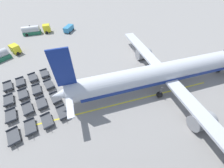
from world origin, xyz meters
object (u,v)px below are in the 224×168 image
at_px(airplane, 171,71).
at_px(baggage_dolly_row_near_col_b, 9,100).
at_px(fuel_tanker_primary, 35,30).
at_px(baggage_dolly_row_mid_b_col_b, 37,90).
at_px(fuel_tanker_secondary, 3,54).
at_px(baggage_dolly_row_mid_b_col_d, 47,121).
at_px(baggage_dolly_row_mid_b_col_c, 42,103).
at_px(baggage_dolly_row_mid_a_col_b, 23,94).
at_px(baggage_dolly_row_mid_a_col_d, 30,127).
at_px(baggage_dolly_row_near_col_a, 8,86).
at_px(baggage_dolly_row_mid_a_col_a, 20,82).
at_px(baggage_dolly_row_far_col_b, 49,85).
at_px(baggage_dolly_row_far_col_c, 56,98).
at_px(service_van, 69,29).
at_px(baggage_dolly_row_near_col_d, 14,137).
at_px(baggage_dolly_row_mid_b_col_a, 33,78).
at_px(baggage_dolly_row_mid_a_col_c, 28,109).
at_px(baggage_dolly_row_far_col_a, 45,74).
at_px(baggage_dolly_row_near_col_c, 11,116).
at_px(baggage_dolly_row_far_col_d, 63,112).

bearing_deg(airplane, baggage_dolly_row_near_col_b, -100.51).
bearing_deg(fuel_tanker_primary, baggage_dolly_row_mid_b_col_b, 2.42).
height_order(fuel_tanker_secondary, baggage_dolly_row_mid_b_col_d, fuel_tanker_secondary).
relative_size(fuel_tanker_primary, baggage_dolly_row_mid_b_col_c, 2.45).
relative_size(baggage_dolly_row_mid_a_col_b, baggage_dolly_row_mid_a_col_d, 1.00).
xyz_separation_m(baggage_dolly_row_near_col_a, baggage_dolly_row_mid_a_col_a, (-0.48, 2.38, 0.00)).
relative_size(baggage_dolly_row_mid_b_col_d, baggage_dolly_row_far_col_b, 1.00).
bearing_deg(baggage_dolly_row_near_col_a, baggage_dolly_row_far_col_c, 54.45).
relative_size(fuel_tanker_primary, service_van, 1.96).
xyz_separation_m(baggage_dolly_row_near_col_d, baggage_dolly_row_mid_b_col_a, (-13.86, 2.14, 0.00)).
relative_size(baggage_dolly_row_mid_a_col_b, baggage_dolly_row_mid_a_col_c, 1.00).
height_order(airplane, fuel_tanker_secondary, airplane).
relative_size(baggage_dolly_row_mid_b_col_a, baggage_dolly_row_far_col_b, 1.00).
bearing_deg(baggage_dolly_row_far_col_c, baggage_dolly_row_mid_b_col_d, -18.93).
bearing_deg(baggage_dolly_row_mid_b_col_c, baggage_dolly_row_near_col_a, -136.49).
distance_m(fuel_tanker_secondary, baggage_dolly_row_far_col_a, 15.29).
bearing_deg(baggage_dolly_row_near_col_b, fuel_tanker_secondary, -167.99).
xyz_separation_m(airplane, baggage_dolly_row_mid_b_col_c, (-3.08, -26.14, -2.95)).
xyz_separation_m(service_van, baggage_dolly_row_near_col_c, (33.09, -14.13, -0.56)).
relative_size(service_van, baggage_dolly_row_near_col_b, 1.25).
height_order(baggage_dolly_row_near_col_a, baggage_dolly_row_far_col_c, same).
height_order(baggage_dolly_row_mid_a_col_d, baggage_dolly_row_far_col_c, same).
bearing_deg(baggage_dolly_row_far_col_c, baggage_dolly_row_near_col_b, -105.76).
height_order(baggage_dolly_row_near_col_d, baggage_dolly_row_mid_b_col_b, same).
bearing_deg(baggage_dolly_row_mid_b_col_d, baggage_dolly_row_mid_a_col_d, -83.71).
bearing_deg(fuel_tanker_secondary, baggage_dolly_row_mid_a_col_c, 19.41).
relative_size(baggage_dolly_row_near_col_b, baggage_dolly_row_mid_b_col_d, 1.00).
relative_size(service_van, baggage_dolly_row_near_col_d, 1.25).
distance_m(baggage_dolly_row_mid_a_col_b, baggage_dolly_row_mid_b_col_c, 5.04).
xyz_separation_m(baggage_dolly_row_far_col_a, baggage_dolly_row_far_col_c, (8.52, 2.01, 0.00)).
relative_size(fuel_tanker_secondary, baggage_dolly_row_mid_a_col_a, 2.12).
bearing_deg(baggage_dolly_row_mid_b_col_c, baggage_dolly_row_mid_a_col_a, -149.91).
distance_m(baggage_dolly_row_mid_b_col_b, baggage_dolly_row_far_col_d, 8.83).
bearing_deg(baggage_dolly_row_mid_a_col_c, baggage_dolly_row_mid_b_col_d, 41.07).
distance_m(fuel_tanker_secondary, baggage_dolly_row_mid_b_col_b, 18.40).
height_order(baggage_dolly_row_mid_b_col_b, baggage_dolly_row_far_col_a, same).
height_order(baggage_dolly_row_near_col_d, baggage_dolly_row_far_col_b, same).
bearing_deg(service_van, baggage_dolly_row_far_col_c, -11.63).
relative_size(baggage_dolly_row_near_col_a, baggage_dolly_row_mid_a_col_a, 1.00).
bearing_deg(baggage_dolly_row_mid_a_col_a, baggage_dolly_row_near_col_a, -78.59).
xyz_separation_m(baggage_dolly_row_near_col_a, baggage_dolly_row_near_col_c, (8.34, 1.77, 0.00)).
distance_m(baggage_dolly_row_mid_a_col_a, baggage_dolly_row_far_col_d, 13.76).
distance_m(baggage_dolly_row_near_col_b, baggage_dolly_row_mid_b_col_c, 6.67).
bearing_deg(baggage_dolly_row_mid_b_col_d, service_van, 167.38).
bearing_deg(fuel_tanker_primary, baggage_dolly_row_far_col_b, 7.27).
xyz_separation_m(baggage_dolly_row_near_col_c, baggage_dolly_row_mid_a_col_b, (-4.75, 1.52, 0.00)).
bearing_deg(baggage_dolly_row_near_col_c, baggage_dolly_row_far_col_b, 132.24).
bearing_deg(baggage_dolly_row_mid_a_col_c, baggage_dolly_row_mid_b_col_a, 176.95).
bearing_deg(baggage_dolly_row_near_col_b, baggage_dolly_row_mid_b_col_c, 64.35).
bearing_deg(fuel_tanker_secondary, baggage_dolly_row_near_col_c, 12.26).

